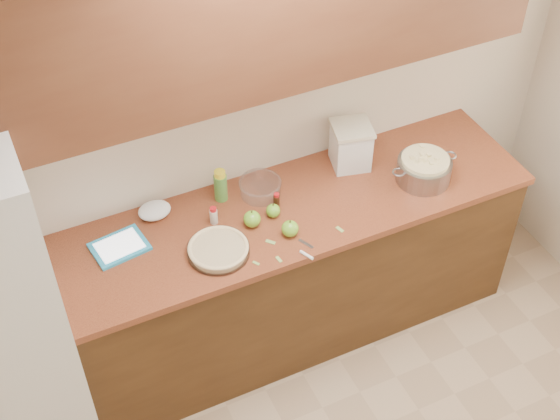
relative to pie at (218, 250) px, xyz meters
name	(u,v)px	position (x,y,z in m)	size (l,w,h in m)	color
room_shell	(462,408)	(0.35, -1.34, 0.36)	(3.60, 3.60, 3.60)	tan
counter_run	(276,275)	(0.35, 0.13, -0.48)	(2.64, 0.68, 0.92)	#4A2D14
upper_cabinets	(258,9)	(0.35, 0.29, 1.01)	(2.60, 0.34, 0.70)	#552E1A
pie	(218,250)	(0.00, 0.00, 0.00)	(0.29, 0.29, 0.05)	silver
colander	(424,169)	(1.14, 0.04, 0.04)	(0.37, 0.28, 0.14)	gray
flour_canister	(351,145)	(0.86, 0.31, 0.10)	(0.24, 0.24, 0.24)	silver
tablet	(119,247)	(-0.41, 0.23, -0.02)	(0.27, 0.22, 0.02)	#2A9CCD
paring_knife	(306,253)	(0.37, -0.18, -0.02)	(0.08, 0.15, 0.01)	gray
lemon_bottle	(221,186)	(0.15, 0.34, 0.06)	(0.07, 0.07, 0.18)	#4C8C38
cinnamon_shaker	(214,215)	(0.06, 0.20, 0.02)	(0.04, 0.04, 0.09)	beige
vanilla_bottle	(277,201)	(0.38, 0.17, 0.02)	(0.03, 0.03, 0.09)	black
mixing_bowl	(260,187)	(0.34, 0.29, 0.02)	(0.22, 0.22, 0.08)	silver
paper_towel	(154,210)	(-0.19, 0.37, 0.01)	(0.16, 0.13, 0.07)	white
apple_left	(252,219)	(0.22, 0.10, 0.02)	(0.08, 0.08, 0.10)	#6BAF28
apple_center	(273,211)	(0.34, 0.12, 0.01)	(0.07, 0.07, 0.08)	#6BAF28
apple_front	(290,229)	(0.35, -0.03, 0.02)	(0.08, 0.08, 0.09)	#6BAF28
peel_a	(256,263)	(0.13, -0.13, -0.02)	(0.03, 0.01, 0.00)	#8AB055
peel_b	(340,229)	(0.58, -0.10, -0.02)	(0.04, 0.02, 0.00)	#8AB055
peel_c	(270,242)	(0.25, -0.04, -0.02)	(0.05, 0.02, 0.00)	#8AB055
peel_d	(279,259)	(0.24, -0.16, -0.02)	(0.04, 0.02, 0.00)	#8AB055
peel_e	(291,227)	(0.38, 0.01, -0.02)	(0.04, 0.02, 0.00)	#8AB055
peel_f	(243,243)	(0.13, 0.01, -0.02)	(0.04, 0.02, 0.00)	#8AB055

